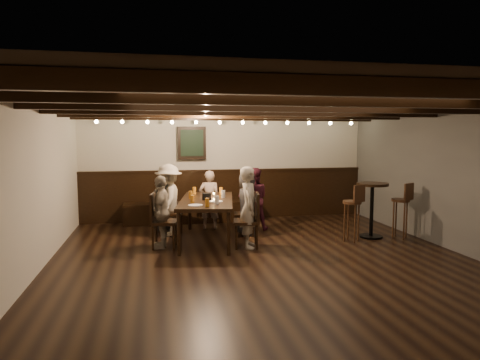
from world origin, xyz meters
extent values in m
plane|color=black|center=(0.00, 0.00, 0.00)|extent=(7.00, 7.00, 0.00)
plane|color=black|center=(0.00, 0.00, 2.40)|extent=(7.00, 7.00, 0.00)
plane|color=silver|center=(0.00, 3.50, 1.20)|extent=(6.50, 0.00, 6.50)
plane|color=#50504E|center=(3.25, 0.00, 1.20)|extent=(0.00, 7.00, 7.00)
plane|color=silver|center=(-3.25, 0.00, 1.20)|extent=(0.00, 7.00, 7.00)
cube|color=black|center=(0.00, 3.46, 0.55)|extent=(6.50, 0.08, 1.10)
cube|color=black|center=(-0.80, 3.20, 0.23)|extent=(3.00, 0.45, 0.45)
cube|color=black|center=(-0.80, 3.40, 1.75)|extent=(0.62, 0.12, 0.72)
cube|color=black|center=(-0.80, 3.33, 1.75)|extent=(0.50, 0.02, 0.58)
cube|color=black|center=(0.00, -2.90, 2.31)|extent=(6.50, 0.10, 0.16)
cube|color=black|center=(0.00, -1.74, 2.31)|extent=(6.50, 0.10, 0.16)
cube|color=black|center=(0.00, -0.58, 2.31)|extent=(6.50, 0.10, 0.16)
cube|color=black|center=(0.00, 0.58, 2.31)|extent=(6.50, 0.10, 0.16)
cube|color=black|center=(0.00, 1.74, 2.31)|extent=(6.50, 0.10, 0.16)
cube|color=black|center=(0.00, 2.90, 2.31)|extent=(6.50, 0.10, 0.16)
sphere|color=#FFE099|center=(-2.75, 2.88, 2.19)|extent=(0.07, 0.07, 0.07)
sphere|color=#FFE099|center=(-1.38, 2.88, 2.19)|extent=(0.07, 0.07, 0.07)
sphere|color=#FFE099|center=(0.00, 2.88, 2.19)|extent=(0.07, 0.07, 0.07)
sphere|color=#FFE099|center=(1.38, 2.88, 2.19)|extent=(0.07, 0.07, 0.07)
sphere|color=#FFE099|center=(2.75, 2.88, 2.19)|extent=(0.07, 0.07, 0.07)
cube|color=black|center=(-0.71, 1.46, 0.74)|extent=(1.26, 2.17, 0.06)
cylinder|color=black|center=(-1.27, 0.58, 0.35)|extent=(0.06, 0.06, 0.70)
cylinder|color=black|center=(-0.94, 2.47, 0.35)|extent=(0.06, 0.06, 0.70)
cylinder|color=black|center=(-0.49, 0.44, 0.35)|extent=(0.06, 0.06, 0.70)
cylinder|color=black|center=(-0.15, 2.34, 0.35)|extent=(0.06, 0.06, 0.70)
cube|color=black|center=(-1.32, 2.02, 0.42)|extent=(0.47, 0.47, 0.05)
cube|color=black|center=(-1.51, 2.06, 0.67)|extent=(0.11, 0.41, 0.45)
cube|color=black|center=(-1.48, 1.14, 0.44)|extent=(0.50, 0.50, 0.05)
cube|color=black|center=(-1.67, 1.17, 0.70)|extent=(0.11, 0.43, 0.47)
cube|color=black|center=(0.05, 1.78, 0.41)|extent=(0.46, 0.46, 0.05)
cube|color=black|center=(0.23, 1.75, 0.65)|extent=(0.11, 0.39, 0.43)
cube|color=black|center=(-0.10, 0.89, 0.44)|extent=(0.50, 0.50, 0.05)
cube|color=black|center=(0.09, 0.86, 0.70)|extent=(0.11, 0.43, 0.47)
imported|color=#292A2C|center=(-1.44, 2.50, 0.59)|extent=(0.63, 0.47, 1.18)
imported|color=gray|center=(-0.53, 2.49, 0.60)|extent=(0.48, 0.36, 1.21)
imported|color=#551D2D|center=(0.33, 2.19, 0.63)|extent=(0.69, 0.58, 1.27)
imported|color=#A79F8E|center=(-1.37, 2.03, 0.69)|extent=(0.66, 0.97, 1.38)
imported|color=gray|center=(-1.53, 1.15, 0.62)|extent=(0.43, 0.77, 1.24)
imported|color=#272629|center=(0.10, 1.77, 0.61)|extent=(0.49, 0.66, 1.23)
imported|color=#AAA190|center=(-0.05, 0.89, 0.70)|extent=(0.42, 0.56, 1.39)
cylinder|color=#BF7219|center=(-0.87, 2.20, 0.84)|extent=(0.07, 0.07, 0.14)
cylinder|color=#BF7219|center=(-0.35, 2.06, 0.84)|extent=(0.07, 0.07, 0.14)
cylinder|color=#BF7219|center=(-0.99, 1.61, 0.84)|extent=(0.07, 0.07, 0.14)
cylinder|color=silver|center=(-0.38, 1.60, 0.84)|extent=(0.07, 0.07, 0.14)
cylinder|color=#BF7219|center=(-1.01, 1.05, 0.84)|extent=(0.07, 0.07, 0.14)
cylinder|color=silver|center=(-0.61, 0.88, 0.84)|extent=(0.07, 0.07, 0.14)
cylinder|color=#BF7219|center=(-0.80, 0.66, 0.84)|extent=(0.07, 0.07, 0.14)
cylinder|color=white|center=(-0.98, 0.80, 0.77)|extent=(0.24, 0.24, 0.01)
cylinder|color=white|center=(-0.59, 1.13, 0.77)|extent=(0.24, 0.24, 0.01)
cube|color=black|center=(-0.72, 1.41, 0.83)|extent=(0.15, 0.10, 0.12)
cylinder|color=beige|center=(-0.54, 1.73, 0.79)|extent=(0.05, 0.05, 0.05)
cylinder|color=black|center=(2.35, 1.10, 0.02)|extent=(0.43, 0.43, 0.04)
cylinder|color=black|center=(2.35, 1.10, 0.51)|extent=(0.07, 0.07, 0.97)
cylinder|color=black|center=(2.35, 1.10, 1.01)|extent=(0.58, 0.58, 0.05)
cylinder|color=#341B10|center=(1.85, 0.90, 0.72)|extent=(0.33, 0.33, 0.05)
cube|color=#341B10|center=(1.92, 0.76, 0.89)|extent=(0.28, 0.15, 0.31)
cylinder|color=#341B10|center=(2.85, 0.95, 0.72)|extent=(0.33, 0.33, 0.05)
cube|color=#341B10|center=(2.92, 0.81, 0.89)|extent=(0.27, 0.16, 0.31)
camera|label=1|loc=(-1.64, -6.15, 1.92)|focal=32.00mm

